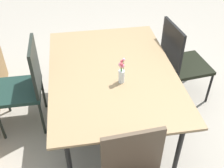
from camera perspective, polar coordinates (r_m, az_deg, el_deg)
ground_plane at (r=3.18m, az=-0.54°, el=-6.92°), size 12.00×12.00×0.00m
dining_table at (r=2.65m, az=0.00°, el=2.07°), size 1.69×1.20×0.74m
chair_far_side at (r=2.91m, az=-17.64°, el=0.24°), size 0.46×0.46×0.99m
chair_near_right at (r=3.25m, az=14.09°, el=4.97°), size 0.54×0.54×0.98m
flower_vase at (r=2.42m, az=2.01°, el=2.51°), size 0.06×0.06×0.26m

